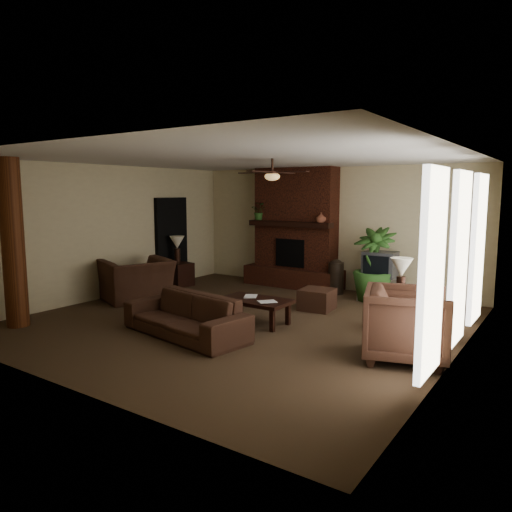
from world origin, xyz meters
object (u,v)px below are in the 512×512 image
Objects in this scene: armchair_right at (406,321)px; lamp_right at (401,270)px; log_column at (13,243)px; side_table_right at (400,314)px; coffee_table at (255,302)px; tv_stand at (380,288)px; lamp_left at (177,244)px; floor_vase at (336,274)px; ottoman at (317,299)px; armchair_left at (137,273)px; floor_plant at (373,281)px; side_table_left at (180,274)px; sofa at (185,309)px.

lamp_right reaches higher than armchair_right.
log_column is 6.45m from side_table_right.
coffee_table is at bearing -156.82° from lamp_right.
lamp_left is (-4.55, -1.23, 0.75)m from tv_stand.
log_column is 2.33× the size of coffee_table.
coffee_table is 1.56× the size of floor_vase.
lamp_left reaches higher than floor_vase.
floor_vase is (0.12, 2.99, 0.06)m from coffee_table.
ottoman is 2.00m from lamp_right.
armchair_right reaches higher than side_table_right.
armchair_left is 2.02× the size of lamp_left.
floor_vase is at bearing 167.32° from floor_plant.
ottoman is (3.66, 3.84, -1.20)m from log_column.
floor_plant reaches higher than side_table_left.
floor_vase is 0.96m from floor_plant.
lamp_right reaches higher than tv_stand.
sofa is at bearing -113.52° from coffee_table.
lamp_right is at bearing -44.81° from floor_vase.
armchair_right is 4.21m from floor_vase.
floor_vase is (-2.55, 3.34, -0.11)m from armchair_right.
tv_stand is at bearing 117.54° from lamp_right.
tv_stand is (4.38, 5.29, -1.15)m from log_column.
side_table_right is (2.19, 0.94, -0.10)m from coffee_table.
armchair_left is at bearing 67.69° from armchair_right.
ottoman is at bearing 32.96° from armchair_right.
log_column is at bearing -148.59° from side_table_right.
side_table_left is at bearing 171.78° from lamp_right.
armchair_left is 2.19× the size of ottoman.
floor_vase is 1.40× the size of side_table_left.
ottoman is 0.92× the size of lamp_right.
tv_stand is (4.18, 2.84, -0.32)m from armchair_left.
log_column is 4.31× the size of lamp_left.
tv_stand is at bearing 145.64° from armchair_left.
armchair_left is at bearing 178.42° from coffee_table.
lamp_right is (1.04, -1.99, 0.75)m from tv_stand.
log_column is 5.44m from ottoman.
side_table_left is (-4.42, -1.04, -0.15)m from floor_plant.
log_column reaches higher than floor_vase.
log_column is 3.11m from sofa.
armchair_right is 1.67× the size of lamp_left.
coffee_table is 2.99m from floor_vase.
armchair_left is at bearing -158.15° from ottoman.
log_column is at bearing -147.10° from sofa.
ottoman is 1.62m from tv_stand.
sofa is 3.68× the size of ottoman.
armchair_right reaches higher than ottoman.
lamp_right reaches higher than ottoman.
armchair_left is 0.86× the size of floor_plant.
log_column is 1.27× the size of sofa.
lamp_left is (-0.17, 4.06, -0.40)m from log_column.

